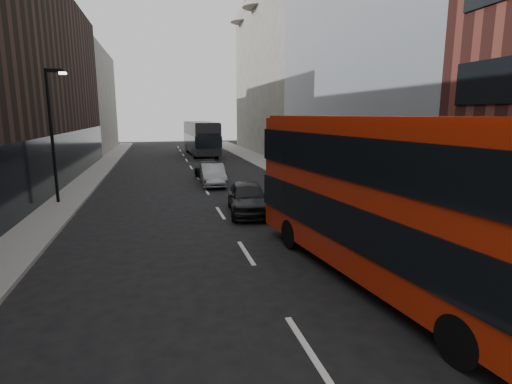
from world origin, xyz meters
TOP-DOWN VIEW (x-y plane):
  - sidewalk_right at (7.50, 25.00)m, footprint 3.00×80.00m
  - sidewalk_left at (-8.00, 25.00)m, footprint 2.00×80.00m
  - building_modern_block at (11.47, 21.00)m, footprint 5.03×22.00m
  - building_victorian at (11.38, 44.00)m, footprint 6.50×24.00m
  - building_left_mid at (-11.50, 30.00)m, footprint 5.00×24.00m
  - building_left_far at (-11.50, 52.00)m, footprint 5.00×20.00m
  - street_lamp at (-8.22, 18.00)m, footprint 1.06×0.22m
  - red_bus at (3.38, 4.57)m, footprint 4.23×12.07m
  - grey_bus at (2.11, 43.17)m, footprint 3.29×12.38m
  - car_a at (1.34, 13.69)m, footprint 2.41×4.84m
  - car_b at (0.71, 22.02)m, footprint 1.73×4.50m
  - car_c at (0.86, 24.72)m, footprint 2.21×4.74m

SIDE VIEW (x-z plane):
  - sidewalk_right at x=7.50m, z-range 0.00..0.15m
  - sidewalk_left at x=-8.00m, z-range 0.00..0.15m
  - car_c at x=0.86m, z-range 0.00..1.34m
  - car_b at x=0.71m, z-range 0.00..1.46m
  - car_a at x=1.34m, z-range 0.00..1.59m
  - grey_bus at x=2.11m, z-range 0.14..4.10m
  - red_bus at x=3.38m, z-range 0.26..5.05m
  - street_lamp at x=-8.22m, z-range 0.68..7.68m
  - building_left_far at x=-11.50m, z-range 0.00..13.00m
  - building_left_mid at x=-11.50m, z-range 0.00..14.00m
  - building_victorian at x=11.38m, z-range -0.84..20.16m
  - building_modern_block at x=11.47m, z-range -0.10..19.90m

